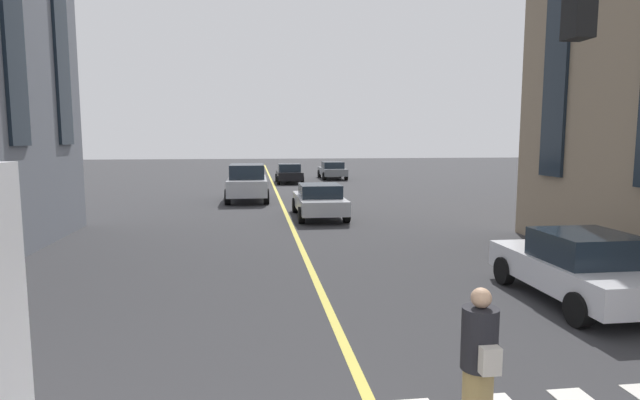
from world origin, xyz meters
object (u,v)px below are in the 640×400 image
at_px(car_grey_near, 332,170).
at_px(pedestrian_near, 479,364).
at_px(car_white_parked_a, 579,267).
at_px(car_silver_trailing, 247,182).
at_px(car_silver_mid, 319,200).
at_px(car_black_parked_b, 289,173).

relative_size(car_grey_near, pedestrian_near, 2.68).
xyz_separation_m(car_white_parked_a, car_grey_near, (31.16, 0.00, 0.00)).
bearing_deg(car_silver_trailing, car_silver_mid, -154.02).
bearing_deg(car_grey_near, car_white_parked_a, 180.00).
height_order(car_silver_mid, pedestrian_near, pedestrian_near).
relative_size(car_white_parked_a, car_silver_trailing, 0.83).
height_order(car_grey_near, car_black_parked_b, car_black_parked_b).
bearing_deg(car_black_parked_b, car_silver_trailing, 164.40).
distance_m(car_white_parked_a, pedestrian_near, 5.67).
xyz_separation_m(car_white_parked_a, car_silver_mid, (11.35, 3.63, 0.00)).
distance_m(car_white_parked_a, car_grey_near, 31.16).
xyz_separation_m(car_silver_mid, car_silver_trailing, (6.08, 2.96, 0.27)).
relative_size(car_white_parked_a, car_black_parked_b, 1.00).
height_order(car_black_parked_b, car_silver_trailing, car_silver_trailing).
bearing_deg(car_silver_mid, pedestrian_near, 178.82).
bearing_deg(car_white_parked_a, car_silver_mid, 17.72).
xyz_separation_m(car_white_parked_a, car_silver_trailing, (17.42, 6.59, 0.27)).
xyz_separation_m(car_black_parked_b, car_silver_trailing, (-10.36, 2.89, 0.27)).
relative_size(car_grey_near, car_black_parked_b, 1.13).
bearing_deg(car_white_parked_a, car_silver_trailing, 20.71).
distance_m(car_silver_trailing, pedestrian_near, 21.66).
distance_m(car_black_parked_b, car_silver_trailing, 10.75).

